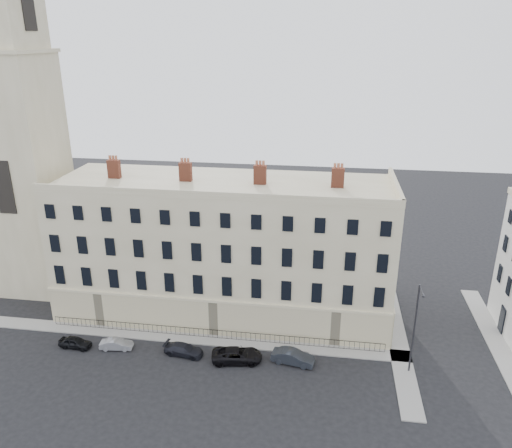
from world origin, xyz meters
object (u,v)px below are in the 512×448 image
object	(u,v)px
car_a	(75,342)
car_e	(292,355)
car_b	(116,344)
car_d	(237,355)
streetlamp	(415,326)
car_f	(293,357)
car_c	(184,350)

from	to	relation	value
car_a	car_e	bearing A→B (deg)	-83.22
car_b	car_d	world-z (taller)	car_d
car_e	streetlamp	xyz separation A→B (m)	(11.02, -0.26, 4.47)
car_e	car_f	size ratio (longest dim) A/B	0.86
car_d	car_f	xyz separation A→B (m)	(5.38, 0.46, 0.01)
car_d	streetlamp	xyz separation A→B (m)	(16.26, 0.65, 4.40)
car_d	car_e	distance (m)	5.32
car_b	streetlamp	size ratio (longest dim) A/B	0.36
car_a	streetlamp	world-z (taller)	streetlamp
car_a	streetlamp	distance (m)	33.15
car_e	car_f	distance (m)	0.47
car_b	car_f	size ratio (longest dim) A/B	0.79
car_b	car_e	size ratio (longest dim) A/B	0.92
car_b	car_a	bearing A→B (deg)	88.16
car_a	car_d	size ratio (longest dim) A/B	0.68
car_f	car_c	bearing A→B (deg)	100.84
car_b	car_d	xyz separation A→B (m)	(12.36, -0.21, 0.14)
car_f	streetlamp	world-z (taller)	streetlamp
car_f	streetlamp	bearing A→B (deg)	-79.30
car_a	car_f	bearing A→B (deg)	-84.41
streetlamp	car_c	bearing A→B (deg)	-178.01
car_b	car_e	distance (m)	17.62
car_a	car_c	size ratio (longest dim) A/B	0.85
car_a	car_d	world-z (taller)	car_d
car_d	car_f	distance (m)	5.40
car_e	car_f	world-z (taller)	car_f
car_e	streetlamp	bearing A→B (deg)	-95.39
car_f	streetlamp	distance (m)	11.73
car_d	car_e	world-z (taller)	car_d
car_b	car_c	xyz separation A→B (m)	(6.98, 0.05, 0.03)
streetlamp	car_a	bearing A→B (deg)	-177.67
car_a	car_c	world-z (taller)	car_c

